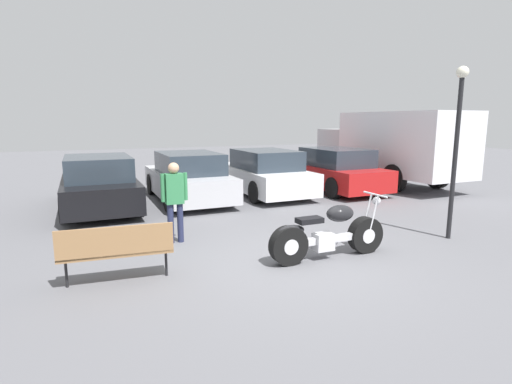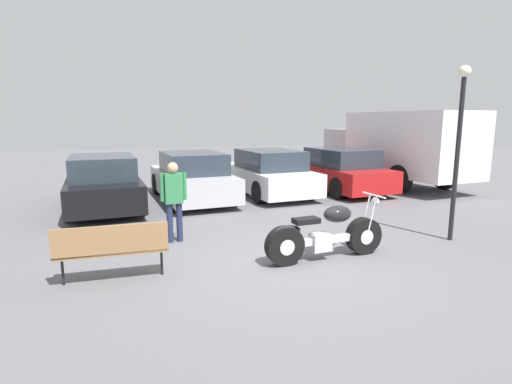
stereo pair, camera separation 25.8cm
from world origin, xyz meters
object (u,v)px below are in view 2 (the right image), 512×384
at_px(park_bench, 112,247).
at_px(delivery_truck, 397,145).
at_px(parked_car_silver, 192,177).
at_px(lamp_post, 459,133).
at_px(person_standing, 174,196).
at_px(parked_car_white, 267,173).
at_px(parked_car_red, 337,171).
at_px(motorcycle, 325,235).
at_px(parked_car_black, 103,183).

bearing_deg(park_bench, delivery_truck, 28.94).
xyz_separation_m(parked_car_silver, lamp_post, (3.86, -6.06, 1.46)).
relative_size(delivery_truck, person_standing, 4.03).
distance_m(parked_car_white, parked_car_red, 2.52).
height_order(motorcycle, lamp_post, lamp_post).
relative_size(motorcycle, parked_car_red, 0.50).
bearing_deg(parked_car_silver, motorcycle, -81.52).
xyz_separation_m(parked_car_white, delivery_truck, (5.13, -0.15, 0.81)).
bearing_deg(person_standing, parked_car_black, 107.13).
relative_size(parked_car_silver, parked_car_red, 1.00).
bearing_deg(parked_car_red, parked_car_white, 173.75).
bearing_deg(person_standing, delivery_truck, 23.90).
xyz_separation_m(motorcycle, parked_car_red, (4.11, 5.83, 0.25)).
height_order(motorcycle, parked_car_black, parked_car_black).
distance_m(parked_car_red, lamp_post, 6.11).
xyz_separation_m(parked_car_silver, park_bench, (-2.54, -5.75, -0.14)).
bearing_deg(parked_car_silver, person_standing, -107.70).
bearing_deg(park_bench, parked_car_red, 36.11).
bearing_deg(parked_car_white, motorcycle, -104.70).
distance_m(parked_car_black, delivery_truck, 10.18).
relative_size(parked_car_silver, person_standing, 2.81).
xyz_separation_m(parked_car_white, person_standing, (-3.81, -4.12, 0.25)).
relative_size(parked_car_black, parked_car_red, 1.00).
height_order(parked_car_black, person_standing, person_standing).
bearing_deg(motorcycle, parked_car_white, 75.30).
bearing_deg(parked_car_black, park_bench, -90.28).
distance_m(parked_car_white, lamp_post, 6.41).
bearing_deg(park_bench, parked_car_white, 48.90).
relative_size(parked_car_silver, park_bench, 2.72).
distance_m(parked_car_silver, lamp_post, 7.33).
bearing_deg(parked_car_red, parked_car_silver, 177.22).
bearing_deg(lamp_post, parked_car_white, 102.55).
bearing_deg(parked_car_silver, parked_car_red, -2.78).
height_order(parked_car_silver, parked_car_white, same).
bearing_deg(delivery_truck, parked_car_black, -179.67).
relative_size(parked_car_black, person_standing, 2.81).
xyz_separation_m(motorcycle, parked_car_silver, (-0.91, 6.08, 0.25)).
xyz_separation_m(delivery_truck, park_bench, (-10.18, -5.63, -0.95)).
relative_size(park_bench, lamp_post, 0.48).
distance_m(parked_car_silver, park_bench, 6.29).
distance_m(parked_car_black, lamp_post, 8.79).
bearing_deg(parked_car_black, delivery_truck, 0.33).
bearing_deg(delivery_truck, lamp_post, -122.48).
height_order(motorcycle, parked_car_white, parked_car_white).
relative_size(parked_car_silver, lamp_post, 1.31).
height_order(delivery_truck, lamp_post, lamp_post).
xyz_separation_m(parked_car_red, delivery_truck, (2.63, 0.12, 0.81)).
bearing_deg(person_standing, lamp_post, -20.89).
bearing_deg(park_bench, person_standing, 53.50).
bearing_deg(parked_car_red, motorcycle, -125.18).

